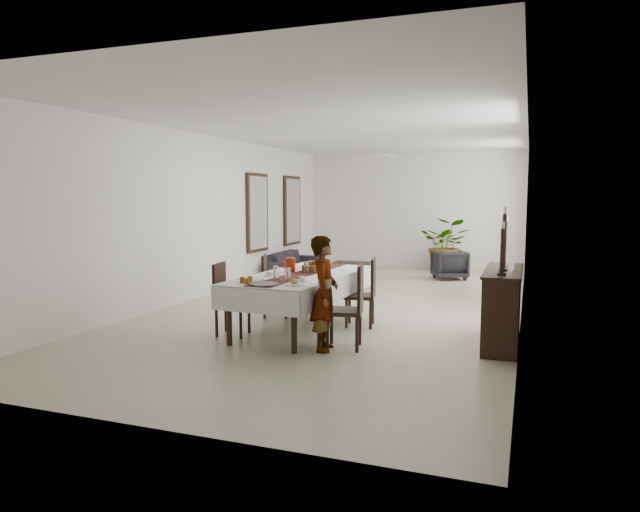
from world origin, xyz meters
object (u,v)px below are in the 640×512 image
Objects in this scene: red_pitcher at (290,265)px; woman at (324,293)px; sideboard_body at (502,308)px; dining_table_top at (302,277)px; sofa at (293,264)px.

woman reaches higher than red_pitcher.
dining_table_top is at bearing -177.99° from sideboard_body.
sofa is (-2.38, 5.35, -0.50)m from dining_table_top.
woman is 0.73× the size of sofa.
dining_table_top is 1.22m from woman.
sofa is (-5.25, 5.25, -0.20)m from sideboard_body.
red_pitcher is 0.13× the size of sideboard_body.
red_pitcher is 1.54m from woman.
sideboard_body is 0.81× the size of sofa.
sofa is at bearing 112.30° from red_pitcher.
sideboard_body is (2.86, 0.10, -0.30)m from dining_table_top.
sideboard_body reaches higher than dining_table_top.
red_pitcher is at bearing 149.04° from dining_table_top.
sofa is at bearing 14.50° from woman.
dining_table_top is 1.76× the size of woman.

